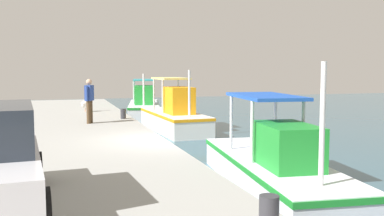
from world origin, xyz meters
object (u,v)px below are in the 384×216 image
object	(u,v)px
fishing_boat_second	(175,116)
fishing_boat_third	(274,167)
fisherman_standing	(89,99)
fishing_boat_nearest	(144,106)
pelican	(87,104)
mooring_bollard_nearest	(123,114)
mooring_bollard_second	(269,212)

from	to	relation	value
fishing_boat_second	fishing_boat_third	xyz separation A→B (m)	(10.27, -0.31, -0.11)
fishing_boat_second	fisherman_standing	distance (m)	4.73
fishing_boat_nearest	fishing_boat_second	distance (m)	6.44
pelican	mooring_bollard_nearest	xyz separation A→B (m)	(3.50, 1.28, -0.19)
pelican	mooring_bollard_second	distance (m)	16.74
fishing_boat_second	mooring_bollard_nearest	bearing A→B (deg)	-65.96
fishing_boat_nearest	pelican	world-z (taller)	fishing_boat_nearest
fishing_boat_nearest	fishing_boat_third	xyz separation A→B (m)	(16.71, -0.11, -0.05)
fishing_boat_second	fisherman_standing	xyz separation A→B (m)	(2.26, -4.02, 1.05)
fishing_boat_second	mooring_bollard_nearest	xyz separation A→B (m)	(1.14, -2.56, 0.32)
fishing_boat_third	mooring_bollard_second	xyz separation A→B (m)	(4.05, -2.25, 0.44)
fishing_boat_third	mooring_bollard_nearest	world-z (taller)	fishing_boat_third
fishing_boat_second	mooring_bollard_second	world-z (taller)	fishing_boat_second
fishing_boat_second	pelican	distance (m)	4.53
fisherman_standing	mooring_bollard_nearest	size ratio (longest dim) A/B	4.02
fisherman_standing	mooring_bollard_second	world-z (taller)	fisherman_standing
fishing_boat_second	mooring_bollard_second	bearing A→B (deg)	-10.13
fisherman_standing	mooring_bollard_second	distance (m)	12.17
fishing_boat_second	fisherman_standing	bearing A→B (deg)	-60.61
mooring_bollard_nearest	mooring_bollard_second	xyz separation A→B (m)	(13.18, 0.00, 0.01)
fishing_boat_third	pelican	distance (m)	13.13
fishing_boat_third	mooring_bollard_nearest	xyz separation A→B (m)	(-9.13, -2.25, 0.43)
fishing_boat_nearest	fisherman_standing	bearing A→B (deg)	-23.70
fishing_boat_nearest	fisherman_standing	world-z (taller)	fishing_boat_nearest
fishing_boat_second	fisherman_standing	world-z (taller)	fishing_boat_second
fishing_boat_third	pelican	size ratio (longest dim) A/B	7.63
fisherman_standing	fishing_boat_second	bearing A→B (deg)	119.39
fishing_boat_second	fishing_boat_nearest	bearing A→B (deg)	-178.24
fishing_boat_third	mooring_bollard_second	size ratio (longest dim) A/B	14.63
fishing_boat_nearest	mooring_bollard_nearest	bearing A→B (deg)	-17.30
fishing_boat_nearest	fishing_boat_third	size ratio (longest dim) A/B	0.95
fishing_boat_third	mooring_bollard_second	distance (m)	4.66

